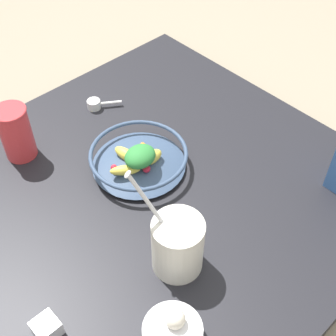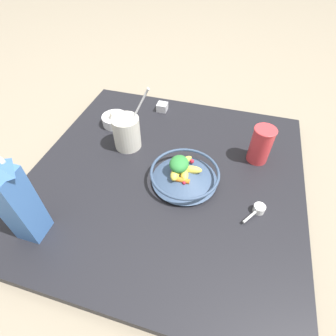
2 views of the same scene
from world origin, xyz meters
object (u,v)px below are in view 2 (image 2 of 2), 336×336
Objects in this scene: yogurt_tub at (127,131)px; garlic_bowl at (115,120)px; spice_jar at (162,107)px; fruit_bowl at (184,174)px; milk_carton at (15,201)px; drinking_cup at (261,144)px.

garlic_bowl is at bearing -46.81° from yogurt_tub.
yogurt_tub reaches higher than spice_jar.
milk_carton reaches higher than fruit_bowl.
garlic_bowl is (0.17, 0.16, 0.01)m from spice_jar.
milk_carton reaches higher than garlic_bowl.
milk_carton is at bearing 38.93° from drinking_cup.
yogurt_tub is at bearing 7.29° from drinking_cup.
yogurt_tub is 2.25× the size of garlic_bowl.
yogurt_tub is at bearing 78.34° from spice_jar.
fruit_bowl is 0.81× the size of milk_carton.
milk_carton is 0.57m from garlic_bowl.
drinking_cup is at bearing 154.33° from spice_jar.
yogurt_tub reaches higher than drinking_cup.
garlic_bowl is at bearing -4.89° from drinking_cup.
milk_carton is at bearing 74.43° from yogurt_tub.
spice_jar is 0.23m from garlic_bowl.
milk_carton is 1.20× the size of yogurt_tub.
yogurt_tub reaches higher than fruit_bowl.
drinking_cup is at bearing -141.07° from milk_carton.
spice_jar is at bearing -135.92° from garlic_bowl.
drinking_cup is at bearing -172.71° from yogurt_tub.
milk_carton is (0.38, 0.32, 0.12)m from fruit_bowl.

